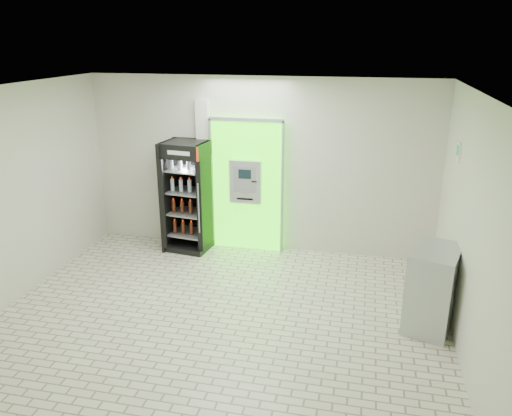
% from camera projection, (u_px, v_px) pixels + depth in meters
% --- Properties ---
extents(ground, '(6.00, 6.00, 0.00)m').
position_uv_depth(ground, '(220.00, 318.00, 6.74)').
color(ground, beige).
rests_on(ground, ground).
extents(room_shell, '(6.00, 6.00, 6.00)m').
position_uv_depth(room_shell, '(217.00, 187.00, 6.14)').
color(room_shell, beige).
rests_on(room_shell, ground).
extents(atm_assembly, '(1.30, 0.24, 2.33)m').
position_uv_depth(atm_assembly, '(247.00, 185.00, 8.63)').
color(atm_assembly, '#31EB0A').
rests_on(atm_assembly, ground).
extents(pillar, '(0.22, 0.11, 2.60)m').
position_uv_depth(pillar, '(204.00, 174.00, 8.78)').
color(pillar, silver).
rests_on(pillar, ground).
extents(beverage_cooler, '(0.80, 0.75, 1.93)m').
position_uv_depth(beverage_cooler, '(188.00, 198.00, 8.69)').
color(beverage_cooler, black).
rests_on(beverage_cooler, ground).
extents(steel_cabinet, '(0.77, 0.94, 1.09)m').
position_uv_depth(steel_cabinet, '(432.00, 289.00, 6.37)').
color(steel_cabinet, '#AAADB2').
rests_on(steel_cabinet, ground).
extents(exit_sign, '(0.02, 0.22, 0.26)m').
position_uv_depth(exit_sign, '(458.00, 152.00, 6.73)').
color(exit_sign, white).
rests_on(exit_sign, room_shell).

